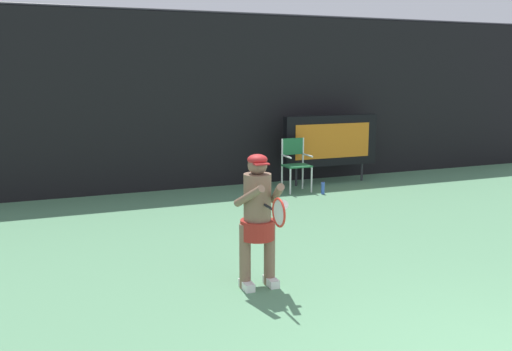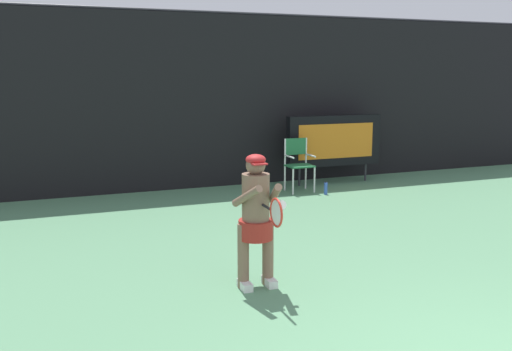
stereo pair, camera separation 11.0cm
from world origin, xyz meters
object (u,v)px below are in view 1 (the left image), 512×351
at_px(tennis_player, 258,215).
at_px(tennis_racket, 278,212).
at_px(umpire_chair, 295,161).
at_px(water_bottle, 323,188).
at_px(scoreboard, 331,141).

xyz_separation_m(tennis_player, tennis_racket, (0.02, -0.49, 0.14)).
distance_m(umpire_chair, tennis_racket, 5.74).
bearing_deg(tennis_racket, umpire_chair, 51.12).
relative_size(water_bottle, tennis_player, 0.17).
height_order(scoreboard, tennis_racket, scoreboard).
distance_m(scoreboard, water_bottle, 1.44).
relative_size(scoreboard, umpire_chair, 2.04).
xyz_separation_m(umpire_chair, tennis_player, (-2.69, -4.58, 0.23)).
distance_m(water_bottle, tennis_racket, 5.55).
bearing_deg(umpire_chair, water_bottle, -53.61).
bearing_deg(umpire_chair, tennis_player, -120.43).
relative_size(umpire_chair, tennis_player, 0.71).
bearing_deg(tennis_player, scoreboard, 53.23).
bearing_deg(scoreboard, tennis_player, -126.77).
distance_m(scoreboard, tennis_racket, 6.66).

